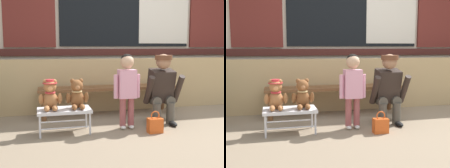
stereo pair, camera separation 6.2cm
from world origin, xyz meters
TOP-DOWN VIEW (x-y plane):
  - ground_plane at (0.00, 0.00)m, footprint 60.00×60.00m
  - brick_low_wall at (0.00, 1.43)m, footprint 8.11×0.25m
  - shop_facade at (0.00, 1.94)m, footprint 8.27×0.26m
  - wooden_bench_long at (-0.53, 1.06)m, footprint 2.10×0.40m
  - small_display_bench at (-1.27, 0.26)m, footprint 0.64×0.36m
  - teddy_bear_with_hat at (-1.43, 0.27)m, footprint 0.28×0.27m
  - teddy_bear_plain at (-1.11, 0.27)m, footprint 0.28×0.26m
  - child_standing at (-0.48, 0.26)m, footprint 0.35×0.18m
  - adult_crouching at (0.06, 0.39)m, footprint 0.50×0.49m
  - handbag_on_ground at (-0.19, -0.00)m, footprint 0.18×0.11m

SIDE VIEW (x-z plane):
  - ground_plane at x=0.00m, z-range 0.00..0.00m
  - handbag_on_ground at x=-0.19m, z-range -0.04..0.23m
  - small_display_bench at x=-1.27m, z-range 0.12..0.42m
  - wooden_bench_long at x=-0.53m, z-range 0.15..0.59m
  - brick_low_wall at x=0.00m, z-range 0.00..0.85m
  - teddy_bear_plain at x=-1.11m, z-range 0.28..0.65m
  - teddy_bear_with_hat at x=-1.43m, z-range 0.29..0.65m
  - adult_crouching at x=0.06m, z-range 0.01..0.96m
  - child_standing at x=-0.48m, z-range 0.11..1.07m
  - shop_facade at x=0.00m, z-range 0.00..3.67m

